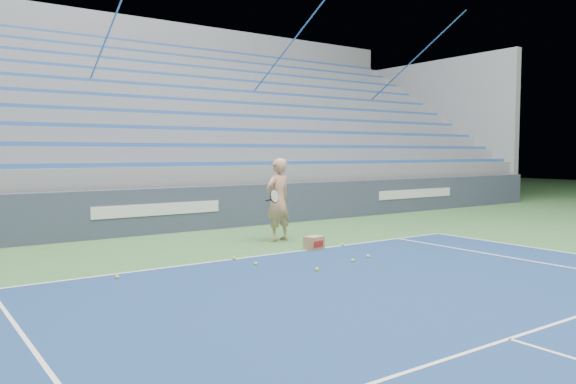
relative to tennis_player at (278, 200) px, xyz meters
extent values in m
cube|color=white|center=(-1.76, -1.36, -0.90)|extent=(10.97, 0.05, 0.00)
cube|color=white|center=(-1.76, -6.85, -0.90)|extent=(8.23, 0.05, 0.00)
cube|color=#394157|center=(-1.76, 2.64, -0.36)|extent=(30.00, 0.30, 1.10)
cube|color=white|center=(-1.76, 2.48, -0.31)|extent=(3.20, 0.02, 0.28)
cube|color=white|center=(7.24, 2.48, -0.31)|extent=(3.40, 0.02, 0.28)
cube|color=gray|center=(-1.76, 7.19, -0.36)|extent=(30.00, 8.50, 1.10)
cube|color=gray|center=(-1.76, 7.19, 0.44)|extent=(30.00, 8.50, 0.50)
cube|color=#305DAD|center=(-1.76, 3.31, 0.74)|extent=(29.60, 0.42, 0.11)
cube|color=gray|center=(-1.76, 7.61, 0.94)|extent=(30.00, 7.65, 0.50)
cube|color=#305DAD|center=(-1.76, 4.16, 1.24)|extent=(29.60, 0.42, 0.11)
cube|color=gray|center=(-1.76, 8.04, 1.44)|extent=(30.00, 6.80, 0.50)
cube|color=#305DAD|center=(-1.76, 5.01, 1.74)|extent=(29.60, 0.42, 0.11)
cube|color=gray|center=(-1.76, 8.46, 1.94)|extent=(30.00, 5.95, 0.50)
cube|color=#305DAD|center=(-1.76, 5.86, 2.24)|extent=(29.60, 0.42, 0.11)
cube|color=gray|center=(-1.76, 8.89, 2.44)|extent=(30.00, 5.10, 0.50)
cube|color=#305DAD|center=(-1.76, 6.71, 2.74)|extent=(29.60, 0.42, 0.11)
cube|color=gray|center=(-1.76, 9.31, 2.94)|extent=(30.00, 4.25, 0.50)
cube|color=#305DAD|center=(-1.76, 7.56, 3.24)|extent=(29.60, 0.42, 0.11)
cube|color=gray|center=(-1.76, 9.74, 3.44)|extent=(30.00, 3.40, 0.50)
cube|color=#305DAD|center=(-1.76, 8.41, 3.74)|extent=(29.60, 0.42, 0.11)
cube|color=gray|center=(-1.76, 10.16, 3.94)|extent=(30.00, 2.55, 0.50)
cube|color=#305DAD|center=(-1.76, 9.26, 4.24)|extent=(29.60, 0.42, 0.11)
cube|color=gray|center=(-1.76, 10.59, 4.44)|extent=(30.00, 1.70, 0.50)
cube|color=#305DAD|center=(-1.76, 10.11, 4.74)|extent=(29.60, 0.42, 0.11)
cube|color=gray|center=(-1.76, 11.01, 4.94)|extent=(30.00, 0.85, 0.50)
cube|color=#305DAD|center=(-1.76, 10.96, 5.24)|extent=(29.60, 0.42, 0.11)
cube|color=gray|center=(13.39, 7.19, 2.14)|extent=(0.30, 8.80, 6.10)
cube|color=gray|center=(-1.76, 11.74, 2.74)|extent=(31.00, 0.40, 7.30)
cylinder|color=#3066A9|center=(-1.76, 7.19, 3.69)|extent=(0.05, 8.53, 5.04)
cylinder|color=#3066A9|center=(4.24, 7.19, 3.69)|extent=(0.05, 8.53, 5.04)
cylinder|color=#3066A9|center=(10.24, 7.19, 3.69)|extent=(0.05, 8.53, 5.04)
imported|color=tan|center=(0.00, 0.00, 0.00)|extent=(0.74, 0.55, 1.83)
cylinder|color=black|center=(-0.35, -0.25, 0.04)|extent=(0.12, 0.27, 0.08)
cylinder|color=beige|center=(-0.45, -0.53, 0.14)|extent=(0.29, 0.16, 0.28)
torus|color=black|center=(-0.45, -0.53, 0.14)|extent=(0.31, 0.18, 0.30)
cube|color=#A78251|center=(-0.06, -1.37, -0.78)|extent=(0.42, 0.35, 0.27)
cube|color=#B21E19|center=(-0.06, -1.51, -0.78)|extent=(0.29, 0.08, 0.12)
sphere|color=#C4F231|center=(0.68, -1.38, -0.88)|extent=(0.07, 0.07, 0.07)
sphere|color=#C4F231|center=(-0.30, -2.80, -0.88)|extent=(0.07, 0.07, 0.07)
sphere|color=#C4F231|center=(-4.16, -1.68, -0.88)|extent=(0.07, 0.07, 0.07)
sphere|color=#C4F231|center=(-1.86, -2.04, -0.88)|extent=(0.07, 0.07, 0.07)
sphere|color=#C4F231|center=(-1.92, -1.38, -0.88)|extent=(0.07, 0.07, 0.07)
sphere|color=#C4F231|center=(0.21, -2.66, -0.88)|extent=(0.07, 0.07, 0.07)
sphere|color=#C4F231|center=(-1.29, -3.03, -0.88)|extent=(0.07, 0.07, 0.07)
camera|label=1|loc=(-6.95, -10.18, 1.03)|focal=35.00mm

